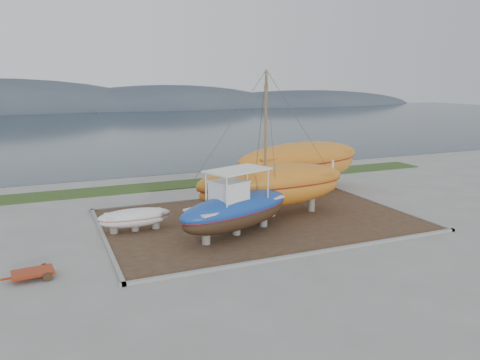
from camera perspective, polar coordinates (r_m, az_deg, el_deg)
name	(u,v)px	position (r m, az deg, el deg)	size (l,w,h in m)	color
ground	(292,241)	(25.03, 6.35, -7.41)	(140.00, 140.00, 0.00)	gray
dirt_patch	(259,220)	(28.39, 2.38, -4.91)	(18.00, 12.00, 0.06)	#422D1E
curb_frame	(259,219)	(28.38, 2.38, -4.83)	(18.60, 12.60, 0.15)	gray
grass_strip	(200,183)	(38.75, -4.94, -0.32)	(44.00, 3.00, 0.08)	#284219
sea	(108,126)	(91.63, -15.75, 6.38)	(260.00, 100.00, 0.04)	#182831
mountain_ridge	(82,109)	(146.21, -18.66, 8.15)	(200.00, 36.00, 20.00)	#333D49
blue_caique	(236,203)	(25.20, -0.44, -2.76)	(7.49, 2.34, 3.61)	#1A44A2
white_dinghy	(135,220)	(26.84, -12.71, -4.80)	(4.03, 1.51, 1.21)	white
orange_sailboat	(273,145)	(28.31, 4.03, 4.26)	(9.90, 2.92, 8.85)	#C4701E
orange_bare_hull	(300,168)	(35.33, 7.34, 1.47)	(11.15, 3.35, 3.66)	#C4701E
red_trailer	(33,275)	(22.20, -23.92, -10.51)	(2.50, 1.25, 0.35)	#992C11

